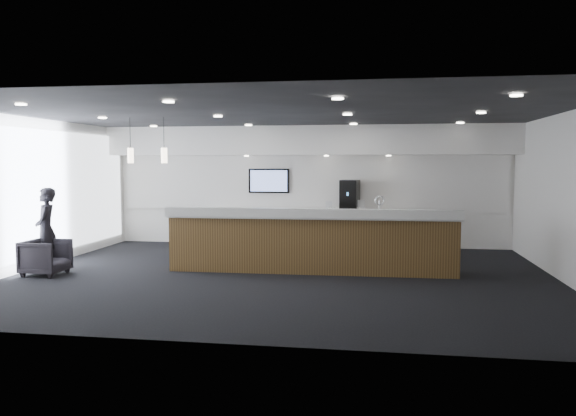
% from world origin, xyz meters
% --- Properties ---
extents(ground, '(10.00, 10.00, 0.00)m').
position_xyz_m(ground, '(0.00, 0.00, 0.00)').
color(ground, black).
rests_on(ground, ground).
extents(ceiling, '(10.00, 8.00, 0.02)m').
position_xyz_m(ceiling, '(0.00, 0.00, 3.00)').
color(ceiling, black).
rests_on(ceiling, back_wall).
extents(back_wall, '(10.00, 0.02, 3.00)m').
position_xyz_m(back_wall, '(0.00, 4.00, 1.50)').
color(back_wall, white).
rests_on(back_wall, ground).
extents(left_wall, '(0.02, 8.00, 3.00)m').
position_xyz_m(left_wall, '(-5.00, 0.00, 1.50)').
color(left_wall, white).
rests_on(left_wall, ground).
extents(right_wall, '(0.02, 8.00, 3.00)m').
position_xyz_m(right_wall, '(5.00, 0.00, 1.50)').
color(right_wall, white).
rests_on(right_wall, ground).
extents(soffit_bulkhead, '(10.00, 0.90, 0.70)m').
position_xyz_m(soffit_bulkhead, '(0.00, 3.55, 2.65)').
color(soffit_bulkhead, white).
rests_on(soffit_bulkhead, back_wall).
extents(alcove_panel, '(9.80, 0.06, 1.40)m').
position_xyz_m(alcove_panel, '(0.00, 3.97, 1.60)').
color(alcove_panel, white).
rests_on(alcove_panel, back_wall).
extents(window_blinds_wall, '(0.04, 7.36, 2.55)m').
position_xyz_m(window_blinds_wall, '(-4.96, 0.00, 1.50)').
color(window_blinds_wall, '#ACBFCF').
rests_on(window_blinds_wall, left_wall).
extents(back_credenza, '(5.06, 0.66, 0.95)m').
position_xyz_m(back_credenza, '(-0.00, 3.64, 0.48)').
color(back_credenza, gray).
rests_on(back_credenza, ground).
extents(wall_tv, '(1.05, 0.08, 0.62)m').
position_xyz_m(wall_tv, '(-1.00, 3.91, 1.65)').
color(wall_tv, black).
rests_on(wall_tv, back_wall).
extents(pendant_left, '(0.12, 0.12, 0.30)m').
position_xyz_m(pendant_left, '(-2.40, 0.80, 2.25)').
color(pendant_left, beige).
rests_on(pendant_left, ceiling).
extents(pendant_right, '(0.12, 0.12, 0.30)m').
position_xyz_m(pendant_right, '(-3.10, 0.80, 2.25)').
color(pendant_right, beige).
rests_on(pendant_right, ceiling).
extents(ceiling_can_lights, '(7.00, 5.00, 0.02)m').
position_xyz_m(ceiling_can_lights, '(0.00, 0.00, 2.97)').
color(ceiling_can_lights, white).
rests_on(ceiling_can_lights, ceiling).
extents(service_counter, '(5.58, 1.02, 1.49)m').
position_xyz_m(service_counter, '(0.50, 0.53, 0.57)').
color(service_counter, '#4B3219').
rests_on(service_counter, ground).
extents(coffee_machine, '(0.50, 0.59, 0.74)m').
position_xyz_m(coffee_machine, '(1.07, 3.66, 1.32)').
color(coffee_machine, black).
rests_on(coffee_machine, back_credenza).
extents(info_sign_left, '(0.16, 0.03, 0.22)m').
position_xyz_m(info_sign_left, '(0.57, 3.53, 1.06)').
color(info_sign_left, silver).
rests_on(info_sign_left, back_credenza).
extents(info_sign_right, '(0.19, 0.04, 0.26)m').
position_xyz_m(info_sign_right, '(1.35, 3.56, 1.08)').
color(info_sign_right, silver).
rests_on(info_sign_right, back_credenza).
extents(armchair, '(0.75, 0.73, 0.67)m').
position_xyz_m(armchair, '(-4.40, -0.61, 0.34)').
color(armchair, black).
rests_on(armchair, ground).
extents(lounge_guest, '(0.60, 0.70, 1.63)m').
position_xyz_m(lounge_guest, '(-4.60, -0.25, 0.81)').
color(lounge_guest, black).
rests_on(lounge_guest, ground).
extents(cup_0, '(0.09, 0.09, 0.09)m').
position_xyz_m(cup_0, '(1.29, 3.54, 0.99)').
color(cup_0, white).
rests_on(cup_0, back_credenza).
extents(cup_1, '(0.13, 0.13, 0.09)m').
position_xyz_m(cup_1, '(1.15, 3.54, 0.99)').
color(cup_1, white).
rests_on(cup_1, back_credenza).
extents(cup_2, '(0.12, 0.12, 0.09)m').
position_xyz_m(cup_2, '(1.01, 3.54, 0.99)').
color(cup_2, white).
rests_on(cup_2, back_credenza).
extents(cup_3, '(0.12, 0.12, 0.09)m').
position_xyz_m(cup_3, '(0.87, 3.54, 0.99)').
color(cup_3, white).
rests_on(cup_3, back_credenza).
extents(cup_4, '(0.13, 0.13, 0.09)m').
position_xyz_m(cup_4, '(0.73, 3.54, 0.99)').
color(cup_4, white).
rests_on(cup_4, back_credenza).
extents(cup_5, '(0.10, 0.10, 0.09)m').
position_xyz_m(cup_5, '(0.59, 3.54, 0.99)').
color(cup_5, white).
rests_on(cup_5, back_credenza).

